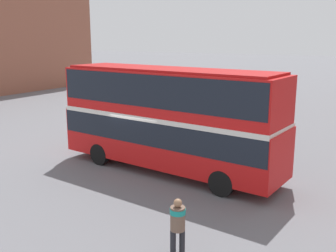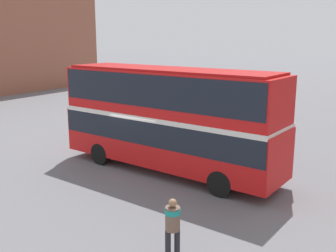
# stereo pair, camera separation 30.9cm
# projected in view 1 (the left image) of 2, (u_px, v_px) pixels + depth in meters

# --- Properties ---
(ground_plane) EXTENTS (240.00, 240.00, 0.00)m
(ground_plane) POSITION_uv_depth(u_px,v_px,m) (148.00, 167.00, 17.67)
(ground_plane) COLOR slate
(double_decker_bus) EXTENTS (10.31, 3.42, 4.47)m
(double_decker_bus) POSITION_uv_depth(u_px,v_px,m) (168.00, 113.00, 16.68)
(double_decker_bus) COLOR red
(double_decker_bus) RESTS_ON ground_plane
(pedestrian_foreground) EXTENTS (0.58, 0.58, 1.68)m
(pedestrian_foreground) POSITION_uv_depth(u_px,v_px,m) (178.00, 222.00, 10.18)
(pedestrian_foreground) COLOR #232328
(pedestrian_foreground) RESTS_ON ground_plane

